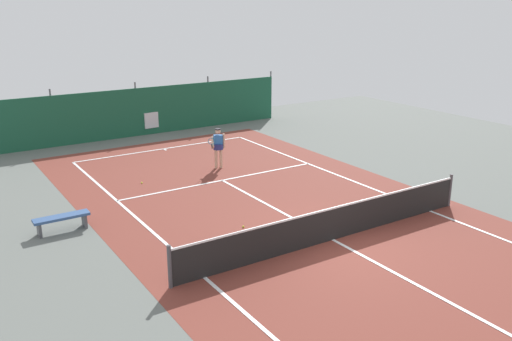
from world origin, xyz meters
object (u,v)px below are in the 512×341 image
at_px(tennis_net, 333,223).
at_px(tennis_ball_midcourt, 243,227).
at_px(tennis_ball_near_player, 142,183).
at_px(tennis_player, 218,145).
at_px(courtside_bench, 62,219).
at_px(parked_car, 142,111).

relative_size(tennis_net, tennis_ball_midcourt, 153.33).
bearing_deg(tennis_ball_near_player, tennis_net, -70.71).
bearing_deg(tennis_net, tennis_ball_midcourt, 128.30).
distance_m(tennis_player, courtside_bench, 7.67).
xyz_separation_m(tennis_net, courtside_bench, (-6.31, 4.79, -0.14)).
relative_size(tennis_net, tennis_ball_near_player, 153.33).
bearing_deg(courtside_bench, parked_car, 59.12).
xyz_separation_m(tennis_net, tennis_player, (0.68, 7.91, 0.45)).
bearing_deg(tennis_ball_near_player, parked_car, 68.21).
bearing_deg(tennis_ball_midcourt, tennis_ball_near_player, 100.34).
relative_size(tennis_net, parked_car, 2.33).
bearing_deg(parked_car, tennis_ball_midcourt, 74.32).
relative_size(tennis_net, tennis_player, 6.17).
bearing_deg(courtside_bench, tennis_net, -37.22).
bearing_deg(tennis_player, parked_car, -67.45).
relative_size(tennis_ball_near_player, tennis_ball_midcourt, 1.00).
xyz_separation_m(tennis_ball_near_player, tennis_ball_midcourt, (1.02, -5.59, 0.00)).
height_order(tennis_ball_near_player, courtside_bench, courtside_bench).
xyz_separation_m(tennis_net, tennis_ball_near_player, (-2.70, 7.72, -0.48)).
height_order(tennis_net, parked_car, parked_car).
distance_m(tennis_ball_near_player, tennis_ball_midcourt, 5.68).
height_order(tennis_player, courtside_bench, tennis_player).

